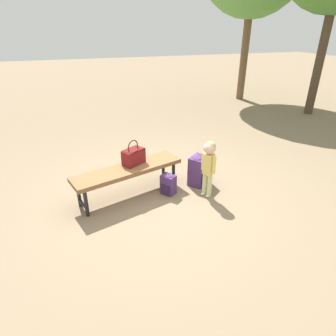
{
  "coord_description": "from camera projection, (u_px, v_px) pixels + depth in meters",
  "views": [
    {
      "loc": [
        -1.03,
        -3.4,
        2.26
      ],
      "look_at": [
        0.13,
        0.01,
        0.45
      ],
      "focal_mm": 30.46,
      "sensor_mm": 36.0,
      "label": 1
    }
  ],
  "objects": [
    {
      "name": "child_standing",
      "position": [
        209.0,
        161.0,
        3.97
      ],
      "size": [
        0.18,
        0.21,
        0.85
      ],
      "color": "#CCCC8C",
      "rests_on": "ground"
    },
    {
      "name": "handbag",
      "position": [
        134.0,
        156.0,
        4.1
      ],
      "size": [
        0.37,
        0.32,
        0.37
      ],
      "color": "maroon",
      "rests_on": "park_bench"
    },
    {
      "name": "park_bench",
      "position": [
        128.0,
        171.0,
        4.06
      ],
      "size": [
        1.65,
        0.83,
        0.45
      ],
      "color": "brown",
      "rests_on": "ground"
    },
    {
      "name": "backpack_large",
      "position": [
        199.0,
        168.0,
        4.43
      ],
      "size": [
        0.39,
        0.38,
        0.53
      ],
      "color": "#4C2D66",
      "rests_on": "ground"
    },
    {
      "name": "ground_plane",
      "position": [
        160.0,
        197.0,
        4.19
      ],
      "size": [
        40.0,
        40.0,
        0.0
      ],
      "primitive_type": "plane",
      "color": "#7F6B51",
      "rests_on": "ground"
    },
    {
      "name": "backpack_small",
      "position": [
        168.0,
        183.0,
        4.2
      ],
      "size": [
        0.24,
        0.25,
        0.34
      ],
      "color": "#4C2D66",
      "rests_on": "ground"
    }
  ]
}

